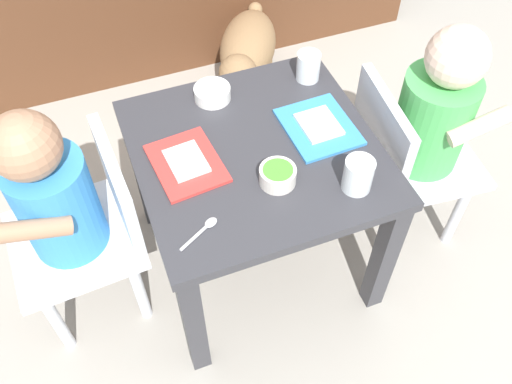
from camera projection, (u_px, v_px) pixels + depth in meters
ground_plane at (256, 255)px, 1.56m from camera, size 7.00×7.00×0.00m
dining_table at (256, 173)px, 1.28m from camera, size 0.53×0.53×0.43m
seated_child_left at (62, 202)px, 1.16m from camera, size 0.30×0.30×0.65m
seated_child_right at (429, 120)px, 1.31m from camera, size 0.31×0.31×0.66m
dog at (247, 51)px, 1.84m from camera, size 0.33×0.43×0.29m
food_tray_left at (187, 163)px, 1.18m from camera, size 0.15×0.19×0.02m
food_tray_right at (319, 126)px, 1.25m from camera, size 0.16×0.18×0.02m
water_cup_left at (358, 177)px, 1.12m from camera, size 0.06×0.06×0.07m
water_cup_right at (308, 68)px, 1.34m from camera, size 0.06×0.06×0.07m
cereal_bowl_left_side at (212, 93)px, 1.31m from camera, size 0.09×0.09×0.03m
veggie_bowl_near at (278, 175)px, 1.14m from camera, size 0.08×0.08×0.04m
spoon_by_left_tray at (202, 230)px, 1.08m from camera, size 0.09×0.06×0.01m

